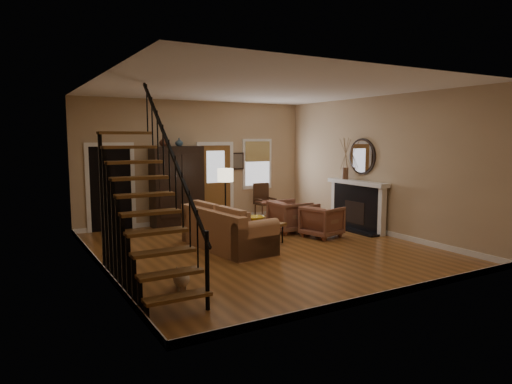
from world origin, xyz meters
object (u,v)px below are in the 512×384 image
armoire (177,187)px  floor_lamp (226,203)px  sofa (228,228)px  armchair_left (322,221)px  side_chair (265,201)px  coffee_table (257,232)px  armchair_right (290,216)px

armoire → floor_lamp: size_ratio=1.31×
sofa → armchair_left: bearing=-8.9°
armoire → floor_lamp: 1.81m
armoire → armchair_left: (2.50, -2.89, -0.68)m
floor_lamp → side_chair: size_ratio=1.57×
coffee_table → armchair_left: 1.62m
armoire → coffee_table: 2.84m
sofa → floor_lamp: bearing=59.7°
armchair_left → armchair_right: bearing=6.9°
armchair_right → floor_lamp: floor_lamp is taller
armoire → side_chair: size_ratio=2.06×
armchair_left → armoire: bearing=25.9°
armchair_left → armchair_right: (-0.34, 0.84, 0.02)m
armoire → coffee_table: bearing=-70.1°
coffee_table → floor_lamp: floor_lamp is taller
sofa → side_chair: size_ratio=2.24×
armoire → armchair_right: armoire is taller
sofa → armchair_right: size_ratio=2.64×
armchair_right → side_chair: bearing=-11.3°
sofa → armoire: bearing=85.7°
sofa → armchair_left: sofa is taller
sofa → floor_lamp: size_ratio=1.42×
floor_lamp → armoire: bearing=108.7°
armchair_right → side_chair: (0.39, 1.85, 0.12)m
armoire → side_chair: bearing=-4.5°
armoire → floor_lamp: armoire is taller
floor_lamp → side_chair: 2.50m
armoire → side_chair: (2.55, -0.20, -0.54)m
sofa → coffee_table: 0.88m
sofa → floor_lamp: 1.24m
armchair_left → floor_lamp: 2.30m
armchair_left → armchair_right: size_ratio=0.94×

